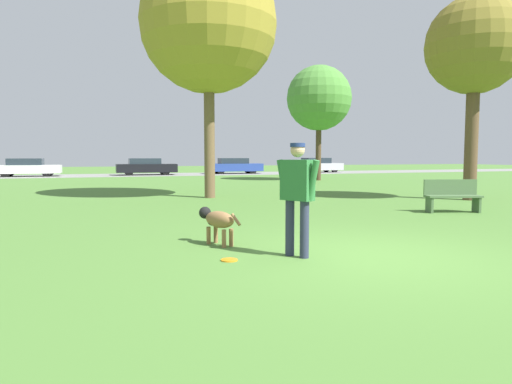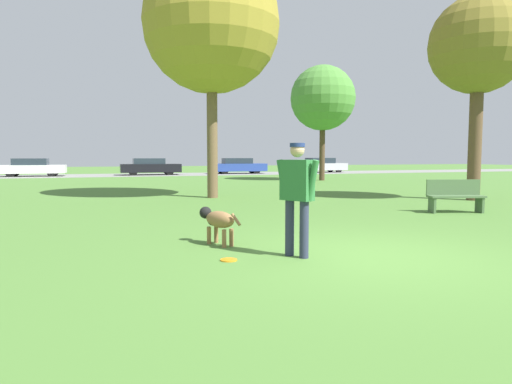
{
  "view_description": "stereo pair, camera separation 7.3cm",
  "coord_description": "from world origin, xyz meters",
  "px_view_note": "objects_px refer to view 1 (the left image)",
  "views": [
    {
      "loc": [
        -3.73,
        -5.57,
        1.44
      ],
      "look_at": [
        -1.41,
        0.92,
        0.9
      ],
      "focal_mm": 32.0,
      "sensor_mm": 36.0,
      "label": 1
    },
    {
      "loc": [
        -3.66,
        -5.59,
        1.44
      ],
      "look_at": [
        -1.41,
        0.92,
        0.9
      ],
      "focal_mm": 32.0,
      "sensor_mm": 36.0,
      "label": 2
    }
  ],
  "objects_px": {
    "tree_far_right": "(319,98)",
    "parked_car_blue": "(234,166)",
    "tree_mid_center": "(209,25)",
    "tree_near_right": "(475,47)",
    "frisbee": "(229,260)",
    "parked_car_black": "(146,167)",
    "person": "(297,189)",
    "parked_car_white": "(27,167)",
    "dog": "(217,220)",
    "parked_car_silver": "(317,165)",
    "park_bench": "(452,195)"
  },
  "relations": [
    {
      "from": "dog",
      "to": "parked_car_silver",
      "type": "xyz_separation_m",
      "value": [
        16.72,
        28.86,
        0.23
      ]
    },
    {
      "from": "tree_mid_center",
      "to": "parked_car_black",
      "type": "xyz_separation_m",
      "value": [
        0.01,
        20.04,
        -5.23
      ]
    },
    {
      "from": "tree_mid_center",
      "to": "parked_car_white",
      "type": "relative_size",
      "value": 1.88
    },
    {
      "from": "tree_near_right",
      "to": "parked_car_black",
      "type": "xyz_separation_m",
      "value": [
        -7.85,
        23.71,
        -4.3
      ]
    },
    {
      "from": "person",
      "to": "park_bench",
      "type": "bearing_deg",
      "value": 90.03
    },
    {
      "from": "tree_near_right",
      "to": "dog",
      "type": "bearing_deg",
      "value": -154.92
    },
    {
      "from": "frisbee",
      "to": "tree_mid_center",
      "type": "xyz_separation_m",
      "value": [
        2.06,
        9.4,
        5.85
      ]
    },
    {
      "from": "parked_car_blue",
      "to": "tree_far_right",
      "type": "bearing_deg",
      "value": -78.82
    },
    {
      "from": "person",
      "to": "tree_mid_center",
      "type": "distance_m",
      "value": 10.72
    },
    {
      "from": "person",
      "to": "parked_car_silver",
      "type": "xyz_separation_m",
      "value": [
        15.87,
        30.1,
        -0.34
      ]
    },
    {
      "from": "tree_mid_center",
      "to": "park_bench",
      "type": "bearing_deg",
      "value": -51.22
    },
    {
      "from": "parked_car_blue",
      "to": "person",
      "type": "bearing_deg",
      "value": -102.62
    },
    {
      "from": "person",
      "to": "tree_near_right",
      "type": "distance_m",
      "value": 11.38
    },
    {
      "from": "dog",
      "to": "tree_near_right",
      "type": "distance_m",
      "value": 11.71
    },
    {
      "from": "tree_far_right",
      "to": "tree_near_right",
      "type": "distance_m",
      "value": 12.6
    },
    {
      "from": "frisbee",
      "to": "parked_car_black",
      "type": "bearing_deg",
      "value": 85.98
    },
    {
      "from": "dog",
      "to": "parked_car_white",
      "type": "bearing_deg",
      "value": -10.65
    },
    {
      "from": "tree_near_right",
      "to": "parked_car_blue",
      "type": "height_order",
      "value": "tree_near_right"
    },
    {
      "from": "frisbee",
      "to": "tree_mid_center",
      "type": "distance_m",
      "value": 11.26
    },
    {
      "from": "person",
      "to": "park_bench",
      "type": "distance_m",
      "value": 6.88
    },
    {
      "from": "person",
      "to": "dog",
      "type": "relative_size",
      "value": 1.67
    },
    {
      "from": "person",
      "to": "tree_mid_center",
      "type": "xyz_separation_m",
      "value": [
        1.07,
        9.48,
        4.89
      ]
    },
    {
      "from": "tree_mid_center",
      "to": "tree_far_right",
      "type": "bearing_deg",
      "value": 45.26
    },
    {
      "from": "person",
      "to": "parked_car_silver",
      "type": "relative_size",
      "value": 0.37
    },
    {
      "from": "parked_car_black",
      "to": "tree_mid_center",
      "type": "bearing_deg",
      "value": -89.62
    },
    {
      "from": "parked_car_silver",
      "to": "park_bench",
      "type": "bearing_deg",
      "value": -112.37
    },
    {
      "from": "park_bench",
      "to": "parked_car_black",
      "type": "bearing_deg",
      "value": 117.04
    },
    {
      "from": "dog",
      "to": "tree_far_right",
      "type": "bearing_deg",
      "value": -55.06
    },
    {
      "from": "person",
      "to": "parked_car_black",
      "type": "distance_m",
      "value": 29.55
    },
    {
      "from": "tree_mid_center",
      "to": "park_bench",
      "type": "relative_size",
      "value": 5.63
    },
    {
      "from": "tree_far_right",
      "to": "parked_car_blue",
      "type": "bearing_deg",
      "value": 98.46
    },
    {
      "from": "tree_near_right",
      "to": "parked_car_white",
      "type": "height_order",
      "value": "tree_near_right"
    },
    {
      "from": "frisbee",
      "to": "parked_car_blue",
      "type": "bearing_deg",
      "value": 72.87
    },
    {
      "from": "tree_mid_center",
      "to": "parked_car_white",
      "type": "distance_m",
      "value": 22.38
    },
    {
      "from": "tree_far_right",
      "to": "tree_mid_center",
      "type": "relative_size",
      "value": 0.82
    },
    {
      "from": "frisbee",
      "to": "person",
      "type": "bearing_deg",
      "value": -4.86
    },
    {
      "from": "tree_mid_center",
      "to": "parked_car_black",
      "type": "height_order",
      "value": "tree_mid_center"
    },
    {
      "from": "tree_far_right",
      "to": "parked_car_blue",
      "type": "height_order",
      "value": "tree_far_right"
    },
    {
      "from": "tree_far_right",
      "to": "parked_car_white",
      "type": "distance_m",
      "value": 20.79
    },
    {
      "from": "parked_car_white",
      "to": "parked_car_blue",
      "type": "height_order",
      "value": "parked_car_white"
    },
    {
      "from": "frisbee",
      "to": "parked_car_white",
      "type": "bearing_deg",
      "value": 101.62
    },
    {
      "from": "parked_car_black",
      "to": "tree_far_right",
      "type": "bearing_deg",
      "value": -51.25
    },
    {
      "from": "person",
      "to": "tree_far_right",
      "type": "xyz_separation_m",
      "value": [
        9.89,
        18.38,
        3.85
      ]
    },
    {
      "from": "person",
      "to": "tree_mid_center",
      "type": "relative_size",
      "value": 0.2
    },
    {
      "from": "dog",
      "to": "frisbee",
      "type": "relative_size",
      "value": 4.14
    },
    {
      "from": "tree_far_right",
      "to": "frisbee",
      "type": "bearing_deg",
      "value": -120.73
    },
    {
      "from": "dog",
      "to": "parked_car_white",
      "type": "height_order",
      "value": "parked_car_white"
    },
    {
      "from": "dog",
      "to": "frisbee",
      "type": "bearing_deg",
      "value": 150.01
    },
    {
      "from": "tree_mid_center",
      "to": "parked_car_white",
      "type": "bearing_deg",
      "value": 111.97
    },
    {
      "from": "tree_near_right",
      "to": "parked_car_black",
      "type": "height_order",
      "value": "tree_near_right"
    }
  ]
}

